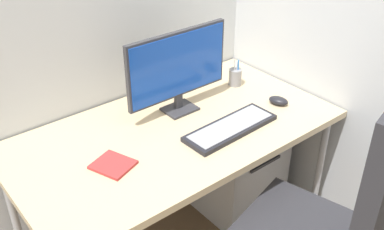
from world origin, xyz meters
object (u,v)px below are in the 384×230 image
object	(u,v)px
office_chair	(332,225)
mouse	(278,101)
filing_cabinet	(234,161)
pen_holder	(235,77)
notebook	(113,165)
monitor	(178,67)
keyboard	(231,128)

from	to	relation	value
office_chair	mouse	world-z (taller)	office_chair
filing_cabinet	pen_holder	world-z (taller)	pen_holder
filing_cabinet	notebook	xyz separation A→B (m)	(-0.83, -0.12, 0.44)
filing_cabinet	monitor	distance (m)	0.75
office_chair	keyboard	distance (m)	0.61
filing_cabinet	keyboard	bearing A→B (deg)	-139.67
office_chair	keyboard	xyz separation A→B (m)	(0.00, 0.60, 0.15)
mouse	filing_cabinet	bearing A→B (deg)	96.39
office_chair	keyboard	bearing A→B (deg)	89.57
monitor	office_chair	bearing A→B (deg)	-85.72
monitor	keyboard	world-z (taller)	monitor
keyboard	office_chair	bearing A→B (deg)	-90.43
office_chair	monitor	distance (m)	0.97
filing_cabinet	mouse	bearing A→B (deg)	-64.31
office_chair	pen_holder	size ratio (longest dim) A/B	7.77
mouse	notebook	world-z (taller)	mouse
notebook	filing_cabinet	bearing A→B (deg)	-12.46
mouse	pen_holder	size ratio (longest dim) A/B	0.64
office_chair	mouse	distance (m)	0.73
filing_cabinet	monitor	size ratio (longest dim) A/B	1.06
monitor	notebook	bearing A→B (deg)	-158.21
monitor	mouse	bearing A→B (deg)	-33.11
keyboard	pen_holder	distance (m)	0.46
mouse	office_chair	bearing A→B (deg)	-139.50
keyboard	mouse	size ratio (longest dim) A/B	4.71
filing_cabinet	monitor	world-z (taller)	monitor
office_chair	mouse	bearing A→B (deg)	59.80
office_chair	pen_holder	xyz separation A→B (m)	(0.34, 0.91, 0.19)
monitor	keyboard	distance (m)	0.38
monitor	pen_holder	xyz separation A→B (m)	(0.40, 0.02, -0.18)
pen_holder	keyboard	bearing A→B (deg)	-136.15
office_chair	monitor	bearing A→B (deg)	94.28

